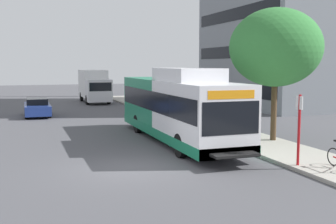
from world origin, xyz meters
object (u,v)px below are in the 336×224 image
bus_stop_sign_pole (299,124)px  street_tree_near_stop (276,48)px  parked_car_far_lane (37,107)px  box_truck_background (94,85)px  transit_bus (177,107)px

bus_stop_sign_pole → street_tree_near_stop: street_tree_near_stop is taller
street_tree_near_stop → parked_car_far_lane: size_ratio=1.41×
bus_stop_sign_pole → box_truck_background: bearing=94.9°
bus_stop_sign_pole → parked_car_far_lane: 21.56m
parked_car_far_lane → transit_bus: bearing=-64.7°
bus_stop_sign_pole → street_tree_near_stop: size_ratio=0.41×
bus_stop_sign_pole → box_truck_background: 30.03m
street_tree_near_stop → bus_stop_sign_pole: bearing=-113.3°
parked_car_far_lane → box_truck_background: 11.75m
parked_car_far_lane → box_truck_background: size_ratio=0.64×
street_tree_near_stop → transit_bus: bearing=156.0°
bus_stop_sign_pole → street_tree_near_stop: (2.07, 4.79, 2.97)m
street_tree_near_stop → box_truck_background: street_tree_near_stop is taller
street_tree_near_stop → parked_car_far_lane: bearing=125.0°
transit_bus → box_truck_background: (-0.32, 23.21, 0.04)m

